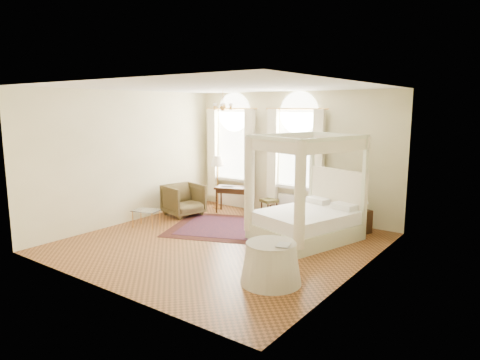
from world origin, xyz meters
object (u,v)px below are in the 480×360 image
Objects in this scene: nightstand at (361,221)px; stool at (269,202)px; armchair at (184,200)px; side_table at (271,263)px; writing_desk at (233,191)px; coffee_table at (146,212)px; canopy_bed at (305,216)px; floor_lamp at (217,164)px.

nightstand is 1.07× the size of stool.
armchair is 4.96m from side_table.
side_table is at bearing -45.55° from writing_desk.
canopy_bed is at bearing 21.65° from coffee_table.
floor_lamp reaches higher than armchair.
coffee_table is (-4.40, -2.65, 0.11)m from nightstand.
canopy_bed reaches higher than writing_desk.
armchair reaches higher than writing_desk.
armchair is at bearing 92.55° from coffee_table.
armchair is 1.38m from coffee_table.
floor_lamp is at bearing -175.36° from stool.
armchair reaches higher than coffee_table.
stool is (1.00, 0.29, -0.24)m from writing_desk.
stool is 4.50m from side_table.
nightstand is at bearing 0.80° from floor_lamp.
stool is at bearing 4.64° from floor_lamp.
side_table is (4.31, -2.44, -0.08)m from armchair.
coffee_table is at bearing 165.94° from side_table.
armchair reaches higher than side_table.
nightstand is 3.72m from side_table.
floor_lamp is 5.58m from side_table.
stool is at bearing 178.30° from nightstand.
coffee_table is at bearing -93.09° from floor_lamp.
nightstand is 0.58× the size of armchair.
coffee_table is at bearing -149.00° from nightstand.
writing_desk is (-2.76, 1.01, 0.09)m from canopy_bed.
stool is at bearing 16.00° from writing_desk.
armchair is (-4.47, -1.27, 0.15)m from nightstand.
floor_lamp reaches higher than side_table.
floor_lamp reaches higher than stool.
floor_lamp reaches higher than writing_desk.
stool is at bearing 56.26° from coffee_table.
floor_lamp is 1.48× the size of side_table.
floor_lamp is at bearing 3.97° from armchair.
coffee_table is 0.70× the size of side_table.
floor_lamp reaches higher than nightstand.
writing_desk is 4.91m from side_table.
stool is at bearing -41.00° from armchair.
side_table is at bearing -41.61° from floor_lamp.
armchair reaches higher than nightstand.
nightstand is at bearing -60.72° from armchair.
writing_desk is at bearing 159.85° from canopy_bed.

